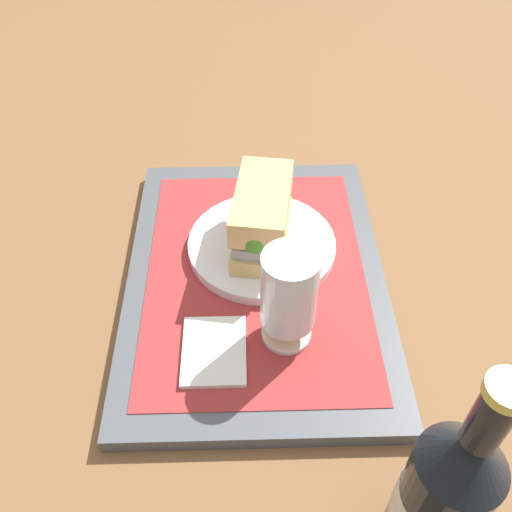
{
  "coord_description": "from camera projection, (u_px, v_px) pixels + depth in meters",
  "views": [
    {
      "loc": [
        0.47,
        -0.01,
        0.53
      ],
      "look_at": [
        0.0,
        0.0,
        0.05
      ],
      "focal_mm": 38.85,
      "sensor_mm": 36.0,
      "label": 1
    }
  ],
  "objects": [
    {
      "name": "ground_plane",
      "position": [
        256.0,
        283.0,
        0.71
      ],
      "size": [
        3.0,
        3.0,
        0.0
      ],
      "primitive_type": "plane",
      "color": "brown"
    },
    {
      "name": "plate",
      "position": [
        262.0,
        245.0,
        0.71
      ],
      "size": [
        0.19,
        0.19,
        0.01
      ],
      "primitive_type": "cylinder",
      "color": "white",
      "rests_on": "placemat"
    },
    {
      "name": "placemat",
      "position": [
        256.0,
        272.0,
        0.69
      ],
      "size": [
        0.38,
        0.27,
        0.0
      ],
      "primitive_type": "cube",
      "color": "#9E2D2D",
      "rests_on": "tray"
    },
    {
      "name": "beer_glass",
      "position": [
        289.0,
        294.0,
        0.57
      ],
      "size": [
        0.06,
        0.06,
        0.12
      ],
      "color": "silver",
      "rests_on": "placemat"
    },
    {
      "name": "tray",
      "position": [
        256.0,
        278.0,
        0.7
      ],
      "size": [
        0.44,
        0.32,
        0.02
      ],
      "primitive_type": "cube",
      "color": "#4C5156",
      "rests_on": "ground_plane"
    },
    {
      "name": "beer_bottle",
      "position": [
        440.0,
        499.0,
        0.42
      ],
      "size": [
        0.07,
        0.07,
        0.27
      ],
      "color": "black",
      "rests_on": "ground_plane"
    },
    {
      "name": "sandwich",
      "position": [
        262.0,
        218.0,
        0.68
      ],
      "size": [
        0.14,
        0.08,
        0.08
      ],
      "rotation": [
        0.0,
        0.0,
        -0.15
      ],
      "color": "tan",
      "rests_on": "plate"
    },
    {
      "name": "napkin_folded",
      "position": [
        214.0,
        351.0,
        0.61
      ],
      "size": [
        0.09,
        0.07,
        0.01
      ],
      "primitive_type": "cube",
      "color": "white",
      "rests_on": "placemat"
    }
  ]
}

